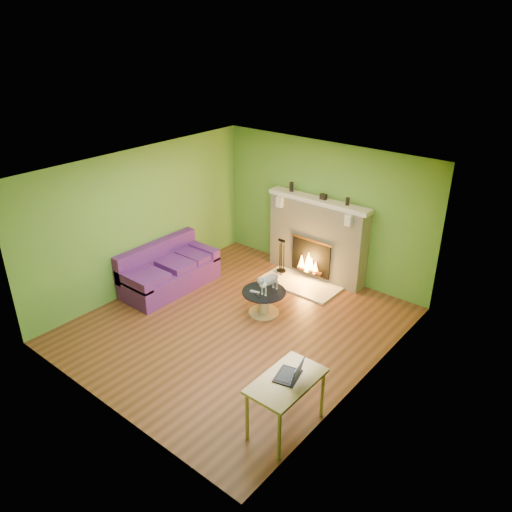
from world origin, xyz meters
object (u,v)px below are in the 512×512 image
Objects in this scene: coffee_table at (264,300)px; cat at (270,282)px; desk at (286,386)px; sofa at (168,271)px.

cat is (0.08, 0.05, 0.37)m from coffee_table.
coffee_table is 2.68m from desk.
desk is 2.63m from cat.
desk is at bearing -21.42° from sofa.
coffee_table is at bearing 11.59° from sofa.
sofa is 4.10m from desk.
sofa reaches higher than desk.
sofa reaches higher than coffee_table.
cat is at bearing 132.32° from desk.
coffee_table is 1.26× the size of cat.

